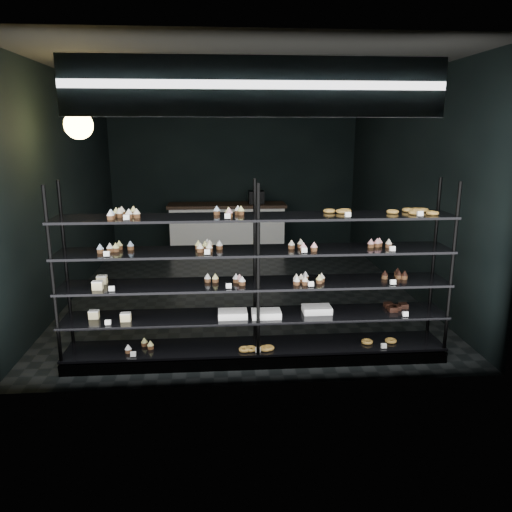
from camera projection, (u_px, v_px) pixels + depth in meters
name	position (u px, v px, depth m)	size (l,w,h in m)	color
room	(241.00, 186.00, 7.34)	(5.01, 6.01, 3.20)	black
display_shelf	(254.00, 304.00, 5.21)	(4.00, 0.50, 1.91)	black
signage	(256.00, 87.00, 4.23)	(3.30, 0.05, 0.50)	#0C123F
pendant_lamp	(79.00, 125.00, 5.71)	(0.33, 0.33, 0.89)	black
service_counter	(228.00, 227.00, 10.01)	(2.33, 0.65, 1.23)	silver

